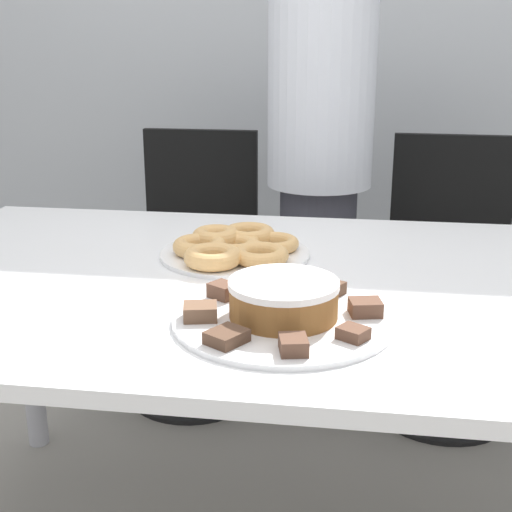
{
  "coord_description": "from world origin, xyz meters",
  "views": [
    {
      "loc": [
        0.18,
        -1.36,
        1.22
      ],
      "look_at": [
        -0.02,
        -0.04,
        0.8
      ],
      "focal_mm": 50.0,
      "sensor_mm": 36.0,
      "label": 1
    }
  ],
  "objects_px": {
    "person_standing": "(319,163)",
    "plate_donuts": "(235,254)",
    "plate_cake": "(283,319)",
    "office_chair_right": "(449,285)",
    "office_chair_left": "(194,273)",
    "frosted_cake": "(284,299)"
  },
  "relations": [
    {
      "from": "person_standing",
      "to": "plate_donuts",
      "type": "distance_m",
      "value": 0.7
    },
    {
      "from": "office_chair_left",
      "to": "office_chair_right",
      "type": "bearing_deg",
      "value": -0.02
    },
    {
      "from": "person_standing",
      "to": "frosted_cake",
      "type": "distance_m",
      "value": 1.04
    },
    {
      "from": "person_standing",
      "to": "office_chair_left",
      "type": "height_order",
      "value": "person_standing"
    },
    {
      "from": "office_chair_left",
      "to": "plate_donuts",
      "type": "distance_m",
      "value": 0.86
    },
    {
      "from": "office_chair_right",
      "to": "plate_cake",
      "type": "bearing_deg",
      "value": -108.96
    },
    {
      "from": "plate_cake",
      "to": "plate_donuts",
      "type": "xyz_separation_m",
      "value": [
        -0.15,
        0.36,
        0.0
      ]
    },
    {
      "from": "office_chair_left",
      "to": "person_standing",
      "type": "bearing_deg",
      "value": -10.5
    },
    {
      "from": "office_chair_right",
      "to": "frosted_cake",
      "type": "height_order",
      "value": "office_chair_right"
    },
    {
      "from": "person_standing",
      "to": "frosted_cake",
      "type": "relative_size",
      "value": 8.24
    },
    {
      "from": "office_chair_left",
      "to": "frosted_cake",
      "type": "bearing_deg",
      "value": -68.93
    },
    {
      "from": "office_chair_right",
      "to": "plate_donuts",
      "type": "distance_m",
      "value": 1.0
    },
    {
      "from": "person_standing",
      "to": "plate_donuts",
      "type": "bearing_deg",
      "value": -102.04
    },
    {
      "from": "plate_donuts",
      "to": "plate_cake",
      "type": "bearing_deg",
      "value": -67.51
    },
    {
      "from": "plate_donuts",
      "to": "frosted_cake",
      "type": "bearing_deg",
      "value": -67.51
    },
    {
      "from": "office_chair_right",
      "to": "person_standing",
      "type": "bearing_deg",
      "value": -167.85
    },
    {
      "from": "person_standing",
      "to": "office_chair_left",
      "type": "xyz_separation_m",
      "value": [
        -0.42,
        0.08,
        -0.4
      ]
    },
    {
      "from": "plate_cake",
      "to": "plate_donuts",
      "type": "relative_size",
      "value": 1.15
    },
    {
      "from": "plate_donuts",
      "to": "frosted_cake",
      "type": "height_order",
      "value": "frosted_cake"
    },
    {
      "from": "office_chair_right",
      "to": "frosted_cake",
      "type": "relative_size",
      "value": 4.7
    },
    {
      "from": "plate_donuts",
      "to": "frosted_cake",
      "type": "xyz_separation_m",
      "value": [
        0.15,
        -0.36,
        0.04
      ]
    },
    {
      "from": "plate_donuts",
      "to": "office_chair_right",
      "type": "bearing_deg",
      "value": 52.9
    }
  ]
}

